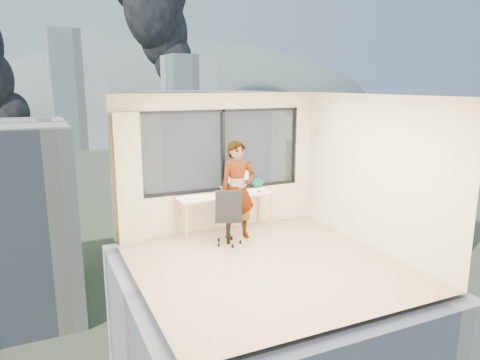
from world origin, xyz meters
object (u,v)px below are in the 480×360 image
monitor (238,177)px  chair (228,216)px  laptop (237,188)px  desk (225,213)px  game_console (229,188)px  handbag (257,182)px  person (238,190)px

monitor → chair: bearing=-140.0°
monitor → laptop: 0.24m
desk → game_console: 0.52m
desk → laptop: 0.54m
desk → handbag: 0.96m
game_console → laptop: (0.03, -0.32, 0.08)m
person → laptop: bearing=73.3°
desk → game_console: game_console is taller
handbag → desk: bearing=-161.0°
chair → handbag: chair is taller
person → monitor: size_ratio=3.15×
game_console → handbag: handbag is taller
monitor → game_console: size_ratio=1.77×
laptop → person: bearing=-129.9°
desk → chair: size_ratio=1.73×
person → monitor: person is taller
person → handbag: 0.92m
person → chair: bearing=-133.7°
person → handbag: bearing=46.6°
game_console → desk: bearing=-129.5°
monitor → laptop: bearing=-132.5°
desk → handbag: bearing=17.1°
chair → game_console: size_ratio=3.25×
desk → monitor: size_ratio=3.19×
person → monitor: (0.21, 0.45, 0.14)m
chair → handbag: size_ratio=3.94×
game_console → handbag: size_ratio=1.21×
game_console → chair: bearing=-117.4°
desk → person: (0.10, -0.35, 0.51)m
desk → laptop: size_ratio=4.70×
monitor → handbag: 0.55m
desk → person: bearing=-74.4°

